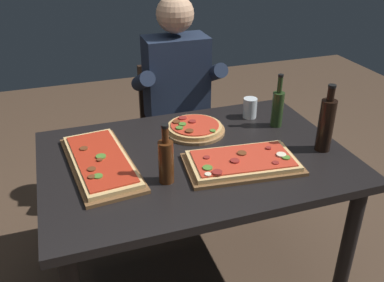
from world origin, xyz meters
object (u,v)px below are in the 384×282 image
Objects in this scene: diner_chair at (174,124)px; pizza_rectangular_front at (242,162)px; oil_bottle_amber at (166,160)px; wine_bottle_dark at (278,107)px; dining_table at (195,173)px; pizza_round_far at (195,128)px; vinegar_bottle_green at (326,124)px; pizza_rectangular_left at (101,162)px; tumbler_near_camera at (250,109)px; seated_diner at (179,94)px.

pizza_rectangular_front is at bearing -88.83° from diner_chair.
diner_chair is (0.33, 1.02, -0.36)m from oil_bottle_amber.
wine_bottle_dark is at bearing -62.61° from diner_chair.
wine_bottle_dark is at bearing 25.21° from oil_bottle_amber.
pizza_round_far is at bearing 71.97° from dining_table.
oil_bottle_amber is at bearing -178.14° from vinegar_bottle_green.
wine_bottle_dark is 0.31m from vinegar_bottle_green.
wine_bottle_dark is 0.86m from diner_chair.
wine_bottle_dark is (0.43, -0.07, 0.08)m from pizza_round_far.
pizza_round_far is (-0.09, 0.38, -0.00)m from pizza_rectangular_front.
pizza_rectangular_left is at bearing 173.55° from dining_table.
pizza_rectangular_front and pizza_round_far have the same top height.
vinegar_bottle_green is (0.51, -0.37, 0.12)m from pizza_round_far.
tumbler_near_camera reaches higher than pizza_round_far.
seated_diner is (0.33, 0.90, -0.10)m from oil_bottle_amber.
pizza_round_far is 0.95× the size of vinegar_bottle_green.
vinegar_bottle_green is at bearing -66.01° from diner_chair.
pizza_round_far is (0.07, 0.23, 0.12)m from dining_table.
oil_bottle_amber is at bearing -107.87° from diner_chair.
vinegar_bottle_green is at bearing 2.26° from pizza_rectangular_front.
dining_table is 1.05× the size of seated_diner.
pizza_rectangular_left and pizza_round_far have the same top height.
seated_diner is (0.07, 0.51, -0.02)m from pizza_round_far.
diner_chair is at bearing 83.61° from pizza_round_far.
wine_bottle_dark is 0.17m from tumbler_near_camera.
oil_bottle_amber is at bearing -178.63° from pizza_rectangular_front.
pizza_rectangular_left is (-0.59, 0.20, -0.00)m from pizza_rectangular_front.
wine_bottle_dark reaches higher than oil_bottle_amber.
oil_bottle_amber reaches higher than tumbler_near_camera.
pizza_rectangular_front is at bearing -137.05° from wine_bottle_dark.
pizza_round_far is 0.44m from wine_bottle_dark.
vinegar_bottle_green reaches higher than dining_table.
seated_diner reaches higher than vinegar_bottle_green.
pizza_rectangular_left is (-0.43, 0.05, 0.11)m from dining_table.
pizza_round_far is 0.69m from diner_chair.
pizza_rectangular_front is at bearing -88.67° from seated_diner.
vinegar_bottle_green is (1.01, -0.19, 0.12)m from pizza_rectangular_left.
pizza_rectangular_left is at bearing 169.57° from vinegar_bottle_green.
pizza_rectangular_front is 0.61× the size of diner_chair.
pizza_rectangular_front is 0.36m from oil_bottle_amber.
vinegar_bottle_green is (0.42, 0.02, 0.11)m from pizza_rectangular_front.
seated_diner reaches higher than pizza_rectangular_front.
diner_chair is (0.57, 0.81, -0.27)m from pizza_rectangular_left.
dining_table is 2.29× the size of pizza_rectangular_left.
diner_chair is (-0.36, 0.69, -0.36)m from wine_bottle_dark.
pizza_rectangular_left is at bearing -125.29° from diner_chair.
dining_table is 5.34× the size of oil_bottle_amber.
vinegar_bottle_green is at bearing -63.15° from seated_diner.
pizza_rectangular_front reaches higher than dining_table.
pizza_round_far is 1.09× the size of wine_bottle_dark.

